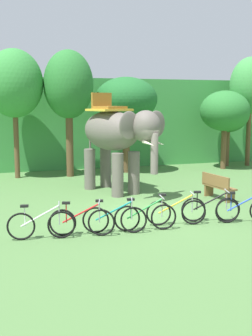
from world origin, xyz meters
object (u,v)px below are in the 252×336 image
object	(u,v)px
tree_left	(228,113)
tree_far_right	(250,86)
bike_yellow	(176,212)
bike_blue	(244,210)
bike_white	(41,224)
bike_green	(145,217)
bike_red	(82,221)
tree_right	(14,84)
tree_center	(225,111)
wooden_bench	(218,186)
tree_center_right	(69,86)
tree_center_left	(126,100)
bike_teal	(114,219)
bike_black	(211,209)
elephant	(116,135)

from	to	relation	value
tree_left	tree_far_right	distance (m)	1.85
bike_yellow	bike_blue	bearing A→B (deg)	-11.28
bike_white	tree_far_right	bearing A→B (deg)	37.41
bike_white	bike_green	size ratio (longest dim) A/B	1.00
tree_left	bike_red	world-z (taller)	tree_left
tree_right	tree_center	xyz separation A→B (m)	(10.29, -0.58, -1.26)
bike_white	tree_left	bearing A→B (deg)	40.74
bike_yellow	wooden_bench	distance (m)	3.76
tree_center_right	tree_center_left	size ratio (longest dim) A/B	1.25
bike_red	wooden_bench	xyz separation A→B (m)	(5.51, 2.67, 0.09)
bike_red	tree_center_right	bearing A→B (deg)	80.86
bike_teal	bike_black	size ratio (longest dim) A/B	1.00
bike_black	wooden_bench	world-z (taller)	bike_black
tree_left	bike_yellow	size ratio (longest dim) A/B	2.32
tree_center	bike_black	size ratio (longest dim) A/B	2.42
tree_center_right	bike_black	xyz separation A→B (m)	(2.37, -8.89, -3.77)
bike_blue	bike_red	bearing A→B (deg)	177.06
tree_center_right	elephant	xyz separation A→B (m)	(0.97, -4.19, -1.95)
tree_center	bike_green	distance (m)	12.02
tree_center	bike_white	xyz separation A→B (m)	(-10.43, -8.77, -2.57)
bike_teal	wooden_bench	world-z (taller)	bike_teal
bike_red	bike_green	distance (m)	1.72
tree_left	bike_yellow	distance (m)	12.25
elephant	bike_yellow	bearing A→B (deg)	-86.31
tree_center_left	bike_black	bearing A→B (deg)	-92.92
bike_blue	bike_yellow	bearing A→B (deg)	168.72
tree_center_left	bike_red	xyz separation A→B (m)	(-4.30, -9.35, -3.13)
tree_right	elephant	world-z (taller)	tree_right
tree_right	bike_green	xyz separation A→B (m)	(2.62, -9.47, -3.83)
tree_center_right	tree_far_right	xyz separation A→B (m)	(9.81, 0.40, 0.10)
bike_green	wooden_bench	bearing A→B (deg)	35.88
tree_right	tree_center	world-z (taller)	tree_right
bike_red	bike_teal	bearing A→B (deg)	-1.96
bike_red	tree_far_right	bearing A→B (deg)	40.01
elephant	bike_white	distance (m)	6.20
bike_green	bike_yellow	world-z (taller)	same
tree_center_left	bike_white	size ratio (longest dim) A/B	2.72
tree_left	bike_yellow	world-z (taller)	tree_left
tree_center	wooden_bench	xyz separation A→B (m)	(-3.88, -6.15, -2.47)
bike_yellow	bike_red	bearing A→B (deg)	-176.85
bike_green	bike_black	distance (m)	2.12
elephant	bike_blue	bearing A→B (deg)	-66.08
bike_teal	bike_yellow	size ratio (longest dim) A/B	0.98
tree_center	bike_white	size ratio (longest dim) A/B	2.36
bike_black	bike_blue	xyz separation A→B (m)	(0.86, -0.40, 0.00)
bike_teal	bike_white	bearing A→B (deg)	177.65
tree_right	bike_white	world-z (taller)	tree_right
tree_center_right	bike_white	size ratio (longest dim) A/B	3.39
tree_right	bike_teal	xyz separation A→B (m)	(1.77, -9.43, -3.83)
tree_far_right	bike_teal	world-z (taller)	tree_far_right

